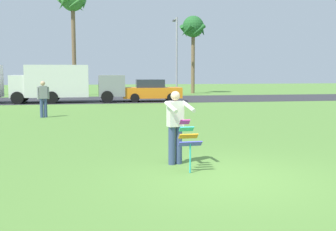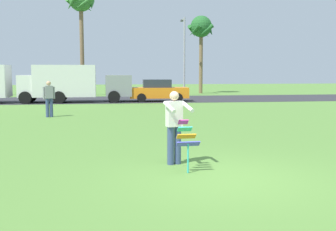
# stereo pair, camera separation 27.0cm
# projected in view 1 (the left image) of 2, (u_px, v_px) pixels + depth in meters

# --- Properties ---
(ground_plane) EXTENTS (120.00, 120.00, 0.00)m
(ground_plane) POSITION_uv_depth(u_px,v_px,m) (230.00, 178.00, 8.28)
(ground_plane) COLOR #568438
(road_strip) EXTENTS (120.00, 8.00, 0.01)m
(road_strip) POSITION_uv_depth(u_px,v_px,m) (133.00, 99.00, 31.48)
(road_strip) COLOR #2D2D33
(road_strip) RESTS_ON ground
(person_kite_flyer) EXTENTS (0.65, 0.74, 1.73)m
(person_kite_flyer) POSITION_uv_depth(u_px,v_px,m) (176.00, 124.00, 9.42)
(person_kite_flyer) COLOR #384772
(person_kite_flyer) RESTS_ON ground
(kite_held) EXTENTS (0.52, 0.64, 1.11)m
(kite_held) POSITION_uv_depth(u_px,v_px,m) (188.00, 138.00, 8.80)
(kite_held) COLOR #D83399
(kite_held) RESTS_ON ground
(parked_truck_grey_van) EXTENTS (6.74, 2.21, 2.62)m
(parked_truck_grey_van) POSITION_uv_depth(u_px,v_px,m) (70.00, 82.00, 28.20)
(parked_truck_grey_van) COLOR gray
(parked_truck_grey_van) RESTS_ON ground
(parked_car_orange) EXTENTS (4.26, 1.96, 1.60)m
(parked_car_orange) POSITION_uv_depth(u_px,v_px,m) (152.00, 91.00, 29.25)
(parked_car_orange) COLOR orange
(parked_car_orange) RESTS_ON ground
(palm_tree_right_near) EXTENTS (2.58, 2.71, 9.53)m
(palm_tree_right_near) POSITION_uv_depth(u_px,v_px,m) (73.00, 4.00, 35.36)
(palm_tree_right_near) COLOR brown
(palm_tree_right_near) RESTS_ON ground
(palm_tree_centre_far) EXTENTS (2.58, 2.71, 7.61)m
(palm_tree_centre_far) POSITION_uv_depth(u_px,v_px,m) (193.00, 30.00, 39.68)
(palm_tree_centre_far) COLOR brown
(palm_tree_centre_far) RESTS_ON ground
(streetlight_pole) EXTENTS (0.24, 1.65, 7.00)m
(streetlight_pole) POSITION_uv_depth(u_px,v_px,m) (176.00, 51.00, 36.53)
(streetlight_pole) COLOR #9E9EA3
(streetlight_pole) RESTS_ON ground
(person_walker_near) EXTENTS (0.54, 0.33, 1.73)m
(person_walker_near) POSITION_uv_depth(u_px,v_px,m) (43.00, 98.00, 19.09)
(person_walker_near) COLOR #384772
(person_walker_near) RESTS_ON ground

